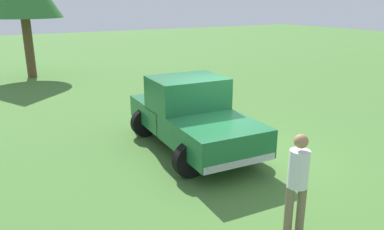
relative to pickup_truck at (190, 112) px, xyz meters
name	(u,v)px	position (x,y,z in m)	size (l,w,h in m)	color
ground_plane	(235,155)	(-0.69, 1.03, -0.94)	(80.00, 80.00, 0.00)	#477533
pickup_truck	(190,112)	(0.00, 0.00, 0.00)	(2.48, 4.55, 1.81)	black
person_bystander	(298,179)	(0.42, 4.09, 0.03)	(0.43, 0.43, 1.70)	#7A6B51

